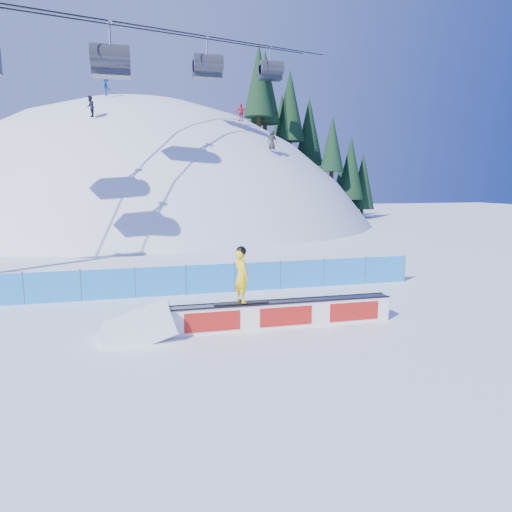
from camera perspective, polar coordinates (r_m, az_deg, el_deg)
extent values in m
plane|color=white|center=(14.40, -10.75, -9.17)|extent=(160.00, 160.00, 0.00)
sphere|color=white|center=(60.03, -13.24, -13.22)|extent=(64.00, 64.00, 64.00)
cylinder|color=#312113|center=(53.95, -0.01, 16.68)|extent=(0.50, 0.50, 1.40)
cone|color=black|center=(54.63, -0.01, 20.85)|extent=(3.00, 3.00, 6.82)
cylinder|color=#312113|center=(57.61, 1.65, 15.21)|extent=(0.50, 0.50, 1.40)
cone|color=black|center=(58.45, 1.67, 20.50)|extent=(4.24, 4.24, 9.64)
cylinder|color=#312113|center=(58.04, 4.61, 13.32)|extent=(0.50, 0.50, 1.40)
cone|color=black|center=(58.68, 4.68, 18.44)|extent=(4.10, 4.10, 9.31)
cylinder|color=#312113|center=(54.57, 5.61, 13.38)|extent=(0.50, 0.50, 1.40)
cone|color=black|center=(55.13, 5.69, 18.26)|extent=(3.62, 3.62, 8.23)
cylinder|color=#312113|center=(58.12, 6.42, 11.97)|extent=(0.50, 0.50, 1.40)
cone|color=black|center=(58.42, 6.48, 15.50)|extent=(2.65, 2.65, 6.02)
cylinder|color=#312113|center=(62.62, 6.14, 10.56)|extent=(0.50, 0.50, 1.40)
cone|color=black|center=(62.84, 6.20, 14.01)|extent=(2.80, 2.80, 6.35)
cylinder|color=#312113|center=(61.06, 10.72, 6.64)|extent=(0.50, 0.50, 1.40)
cone|color=black|center=(61.10, 10.88, 11.88)|extent=(4.39, 4.39, 9.97)
cylinder|color=#312113|center=(63.74, 10.86, 5.37)|extent=(0.50, 0.50, 1.40)
cone|color=black|center=(63.62, 10.97, 8.91)|extent=(2.93, 2.93, 6.65)
cylinder|color=#312113|center=(58.40, 15.58, 4.89)|extent=(0.50, 0.50, 1.40)
cone|color=black|center=(58.27, 15.73, 8.62)|extent=(2.82, 2.82, 6.41)
cylinder|color=#312113|center=(60.87, 15.60, 5.04)|extent=(0.50, 0.50, 1.40)
cone|color=black|center=(60.75, 15.75, 8.72)|extent=(2.91, 2.91, 6.62)
cube|color=#2083D9|center=(18.59, -11.82, -3.15)|extent=(22.00, 0.03, 1.20)
cylinder|color=#3F4972|center=(19.01, -27.07, -3.54)|extent=(0.05, 0.05, 1.30)
cylinder|color=#3F4972|center=(18.68, -21.06, -3.35)|extent=(0.05, 0.05, 1.30)
cylinder|color=#3F4972|center=(18.56, -14.91, -3.13)|extent=(0.05, 0.05, 1.30)
cylinder|color=#3F4972|center=(18.65, -8.75, -2.87)|extent=(0.05, 0.05, 1.30)
cylinder|color=#3F4972|center=(18.96, -2.72, -2.58)|extent=(0.05, 0.05, 1.30)
cylinder|color=#3F4972|center=(19.46, 3.05, -2.28)|extent=(0.05, 0.05, 1.30)
cylinder|color=#3F4972|center=(20.16, 8.47, -1.97)|extent=(0.05, 0.05, 1.30)
cylinder|color=#3F4972|center=(21.02, 13.49, -1.67)|extent=(0.05, 0.05, 1.30)
cylinder|color=#3F4972|center=(22.03, 18.08, -1.39)|extent=(0.05, 0.05, 1.30)
cylinder|color=#2B2D34|center=(32.59, -17.75, 22.63)|extent=(2.40, 1.50, 1.50)
cylinder|color=#2B2D34|center=(41.51, -6.02, 22.81)|extent=(2.40, 1.50, 1.50)
cylinder|color=#2B2D34|center=(52.39, 1.96, 22.45)|extent=(2.40, 1.50, 1.50)
cube|color=white|center=(14.46, 3.50, -7.29)|extent=(7.07, 0.54, 0.79)
cube|color=gray|center=(14.35, 3.52, -5.70)|extent=(7.00, 0.57, 0.04)
cube|color=black|center=(14.14, 3.81, -5.90)|extent=(7.07, 0.13, 0.05)
cube|color=black|center=(14.57, 3.24, -5.44)|extent=(7.07, 0.13, 0.05)
cube|color=red|center=(14.25, 3.78, -7.54)|extent=(6.71, 0.12, 0.60)
cube|color=red|center=(14.67, 3.23, -7.05)|extent=(6.71, 0.12, 0.60)
cube|color=black|center=(14.00, -1.83, -5.85)|extent=(1.69, 0.33, 0.03)
imported|color=yellow|center=(13.81, -1.85, -2.51)|extent=(0.56, 0.69, 1.63)
sphere|color=black|center=(13.68, -1.86, 0.62)|extent=(0.30, 0.30, 0.30)
imported|color=black|center=(41.03, -20.03, 17.20)|extent=(0.67, 0.84, 1.65)
imported|color=red|center=(45.89, -1.91, 17.48)|extent=(1.04, 0.81, 1.65)
imported|color=#1A459E|center=(48.36, -18.23, 19.47)|extent=(1.03, 1.23, 1.65)
imported|color=black|center=(41.82, 2.01, 14.31)|extent=(0.96, 0.90, 1.65)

